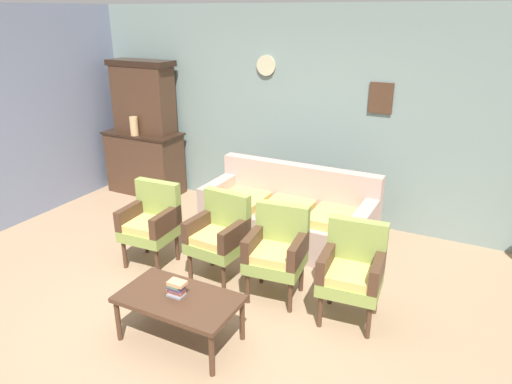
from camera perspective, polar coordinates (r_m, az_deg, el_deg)
ground_plane at (r=4.50m, az=-6.74°, el=-14.36°), size 7.68×7.68×0.00m
wall_back_with_decor at (r=6.14m, az=6.52°, el=9.28°), size 6.40×0.09×2.70m
side_cabinet at (r=7.28m, az=-13.33°, el=3.52°), size 1.16×0.55×0.93m
cabinet_upper_hutch at (r=7.12m, az=-13.58°, el=11.27°), size 0.99×0.38×1.03m
vase_on_cabinet at (r=6.99m, az=-14.63°, el=7.77°), size 0.12×0.12×0.27m
floral_couch at (r=5.56m, az=4.07°, el=-3.09°), size 2.00×0.81×0.90m
armchair_near_cabinet at (r=5.17m, az=-12.61°, el=-3.42°), size 0.54×0.52×0.90m
armchair_row_middle at (r=4.78m, az=-4.47°, el=-5.00°), size 0.56×0.53×0.90m
armchair_by_doorway at (r=4.48m, az=2.59°, el=-6.90°), size 0.57×0.54×0.90m
armchair_near_couch_end at (r=4.23m, az=11.63°, el=-9.11°), size 0.56×0.53×0.90m
coffee_table at (r=4.00m, az=-9.37°, el=-13.01°), size 1.00×0.56×0.42m
book_stack_on_table at (r=3.96m, az=-9.66°, el=-11.43°), size 0.17×0.11×0.14m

